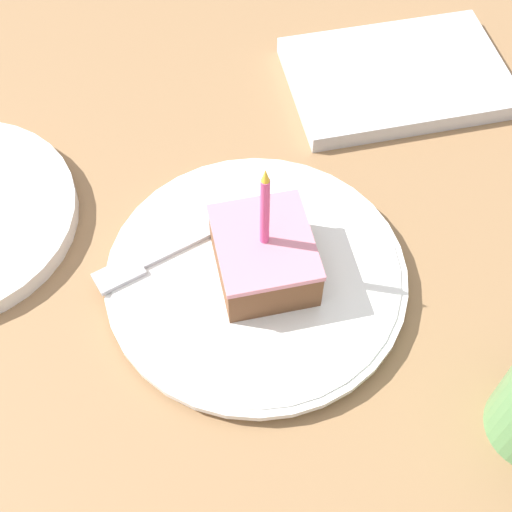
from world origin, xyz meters
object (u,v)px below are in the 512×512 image
object	(u,v)px
plate	(256,275)
fork	(164,253)
cake_slice	(264,255)
marble_board	(397,77)

from	to	relation	value
plate	fork	world-z (taller)	fork
cake_slice	fork	xyz separation A→B (m)	(0.09, -0.04, -0.02)
fork	marble_board	world-z (taller)	fork
plate	cake_slice	xyz separation A→B (m)	(-0.01, 0.00, 0.03)
plate	marble_board	distance (m)	0.31
marble_board	cake_slice	bearing A→B (deg)	47.68
marble_board	fork	bearing A→B (deg)	32.84
cake_slice	plate	bearing A→B (deg)	-7.40
plate	marble_board	world-z (taller)	marble_board
plate	cake_slice	bearing A→B (deg)	172.60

